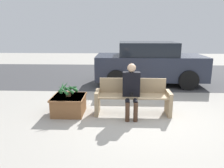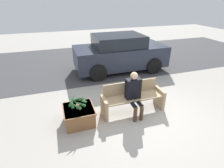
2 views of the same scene
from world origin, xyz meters
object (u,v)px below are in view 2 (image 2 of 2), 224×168
Objects in this scene: bench at (133,98)px; parked_car at (120,53)px; person_seated at (134,92)px; planter_box at (79,115)px; potted_plant at (78,102)px.

bench is 3.33m from parked_car.
person_seated is at bearing -103.86° from parked_car.
planter_box is 4.12m from parked_car.
person_seated is 0.32× the size of parked_car.
bench is 3.35× the size of potted_plant.
parked_car reaches higher than person_seated.
bench is at bearing -103.74° from parked_car.
potted_plant reaches higher than planter_box.
person_seated is at bearing -3.40° from potted_plant.
parked_car is at bearing 76.26° from bench.
parked_car is (2.38, 3.30, 0.15)m from potted_plant.
planter_box is 0.40m from potted_plant.
parked_car is at bearing 54.11° from planter_box.
potted_plant is (0.01, 0.01, 0.40)m from planter_box.
planter_box is 0.20× the size of parked_car.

